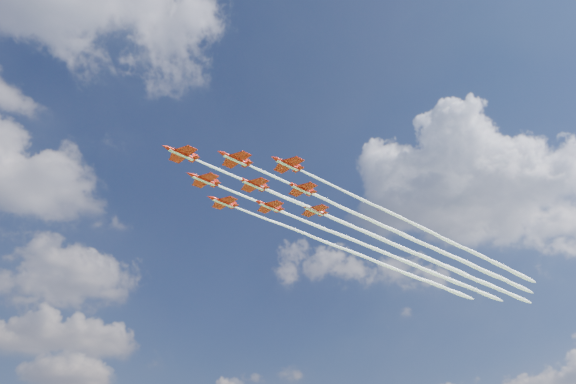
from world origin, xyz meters
name	(u,v)px	position (x,y,z in m)	size (l,w,h in m)	color
jet_lead	(370,234)	(47.32, 4.70, 78.13)	(137.28, 31.39, 2.38)	#B5160A
jet_row2_port	(409,237)	(59.18, 0.42, 78.13)	(137.28, 31.39, 2.38)	#B5160A
jet_row2_starb	(377,250)	(56.61, 13.21, 78.13)	(137.28, 31.39, 2.38)	#B5160A
jet_row3_port	(448,240)	(71.03, -3.86, 78.13)	(137.28, 31.39, 2.38)	#B5160A
jet_row3_centre	(414,253)	(68.47, 8.94, 78.13)	(137.28, 31.39, 2.38)	#B5160A
jet_row3_starb	(383,264)	(65.90, 21.73, 78.13)	(137.28, 31.39, 2.38)	#B5160A
jet_row4_port	(450,256)	(80.32, 4.66, 78.13)	(137.28, 31.39, 2.38)	#B5160A
jet_row4_starb	(418,267)	(77.76, 17.45, 78.13)	(137.28, 31.39, 2.38)	#B5160A
jet_tail	(452,269)	(89.61, 13.18, 78.13)	(137.28, 31.39, 2.38)	#B5160A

